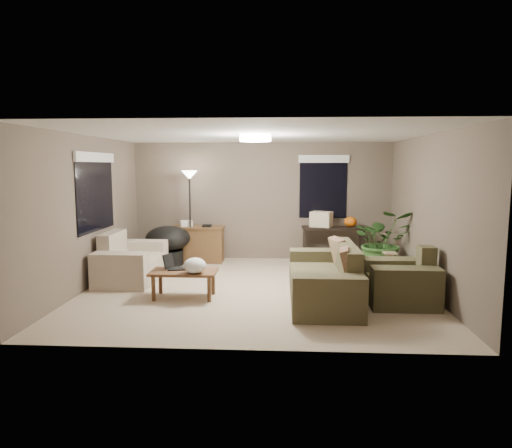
# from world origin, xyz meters

# --- Properties ---
(room_shell) EXTENTS (5.50, 5.50, 5.50)m
(room_shell) POSITION_xyz_m (0.00, 0.00, 1.25)
(room_shell) COLOR tan
(room_shell) RESTS_ON ground
(main_sofa) EXTENTS (0.95, 2.20, 0.85)m
(main_sofa) POSITION_xyz_m (1.09, -0.57, 0.29)
(main_sofa) COLOR #47422B
(main_sofa) RESTS_ON ground
(throw_pillows) EXTENTS (0.34, 1.39, 0.47)m
(throw_pillows) POSITION_xyz_m (1.34, -0.57, 0.65)
(throw_pillows) COLOR #8C7251
(throw_pillows) RESTS_ON main_sofa
(loveseat) EXTENTS (0.90, 1.60, 0.85)m
(loveseat) POSITION_xyz_m (-2.25, 0.50, 0.30)
(loveseat) COLOR beige
(loveseat) RESTS_ON ground
(armchair) EXTENTS (0.95, 1.00, 0.85)m
(armchair) POSITION_xyz_m (2.18, -0.64, 0.30)
(armchair) COLOR #47432B
(armchair) RESTS_ON ground
(coffee_table) EXTENTS (1.00, 0.55, 0.42)m
(coffee_table) POSITION_xyz_m (-1.06, -0.55, 0.36)
(coffee_table) COLOR brown
(coffee_table) RESTS_ON ground
(laptop) EXTENTS (0.42, 0.29, 0.24)m
(laptop) POSITION_xyz_m (-1.23, -0.45, 0.48)
(laptop) COLOR black
(laptop) RESTS_ON coffee_table
(plastic_bag) EXTENTS (0.43, 0.41, 0.23)m
(plastic_bag) POSITION_xyz_m (-0.86, -0.70, 0.54)
(plastic_bag) COLOR white
(plastic_bag) RESTS_ON coffee_table
(desk) EXTENTS (1.10, 0.50, 0.75)m
(desk) POSITION_xyz_m (-1.33, 2.09, 0.38)
(desk) COLOR brown
(desk) RESTS_ON ground
(desk_papers) EXTENTS (0.70, 0.31, 0.12)m
(desk_papers) POSITION_xyz_m (-1.48, 2.08, 0.80)
(desk_papers) COLOR silver
(desk_papers) RESTS_ON desk
(console_table) EXTENTS (1.30, 0.40, 0.75)m
(console_table) POSITION_xyz_m (1.50, 2.17, 0.44)
(console_table) COLOR black
(console_table) RESTS_ON ground
(pumpkin) EXTENTS (0.33, 0.33, 0.22)m
(pumpkin) POSITION_xyz_m (1.85, 2.17, 0.86)
(pumpkin) COLOR orange
(pumpkin) RESTS_ON console_table
(cardboard_box) EXTENTS (0.51, 0.45, 0.31)m
(cardboard_box) POSITION_xyz_m (1.25, 2.17, 0.91)
(cardboard_box) COLOR beige
(cardboard_box) RESTS_ON console_table
(papasan_chair) EXTENTS (1.06, 1.06, 0.80)m
(papasan_chair) POSITION_xyz_m (-1.88, 1.73, 0.47)
(papasan_chair) COLOR black
(papasan_chair) RESTS_ON ground
(floor_lamp) EXTENTS (0.32, 0.32, 1.91)m
(floor_lamp) POSITION_xyz_m (-1.46, 1.97, 1.60)
(floor_lamp) COLOR black
(floor_lamp) RESTS_ON ground
(ceiling_fixture) EXTENTS (0.50, 0.50, 0.10)m
(ceiling_fixture) POSITION_xyz_m (0.00, 0.00, 2.44)
(ceiling_fixture) COLOR white
(ceiling_fixture) RESTS_ON room_shell
(houseplant) EXTENTS (1.08, 1.20, 0.94)m
(houseplant) POSITION_xyz_m (2.33, 1.30, 0.47)
(houseplant) COLOR #2D5923
(houseplant) RESTS_ON ground
(cat_scratching_post) EXTENTS (0.32, 0.32, 0.50)m
(cat_scratching_post) POSITION_xyz_m (2.33, 0.71, 0.21)
(cat_scratching_post) COLOR tan
(cat_scratching_post) RESTS_ON ground
(window_left) EXTENTS (0.05, 1.56, 1.33)m
(window_left) POSITION_xyz_m (-2.73, 0.30, 1.78)
(window_left) COLOR black
(window_left) RESTS_ON room_shell
(window_back) EXTENTS (1.06, 0.05, 1.33)m
(window_back) POSITION_xyz_m (1.30, 2.48, 1.79)
(window_back) COLOR black
(window_back) RESTS_ON room_shell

